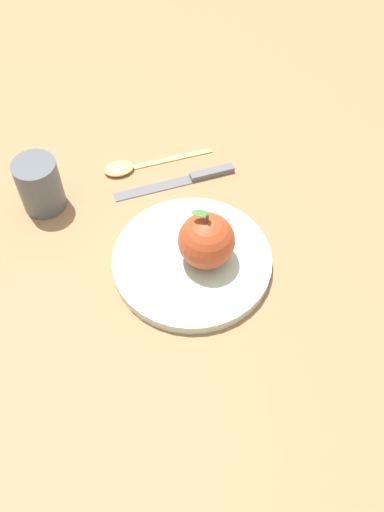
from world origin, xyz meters
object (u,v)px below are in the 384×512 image
object	(u,v)px
cup	(39,183)
knife	(186,179)
apple	(205,243)
spoon	(132,166)
dinner_plate	(192,260)

from	to	relation	value
cup	knife	world-z (taller)	cup
apple	cup	bearing A→B (deg)	10.70
apple	knife	size ratio (longest dim) A/B	0.55
cup	spoon	bearing A→B (deg)	-112.78
dinner_plate	apple	size ratio (longest dim) A/B	2.42
apple	knife	world-z (taller)	apple
knife	spoon	world-z (taller)	spoon
dinner_plate	apple	bearing A→B (deg)	-153.92
dinner_plate	apple	world-z (taller)	apple
knife	spoon	size ratio (longest dim) A/B	1.06
apple	cup	world-z (taller)	apple
knife	spoon	distance (m)	0.09
cup	knife	xyz separation A→B (m)	(-0.14, -0.17, -0.04)
apple	cup	distance (m)	0.27
apple	spoon	distance (m)	0.23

